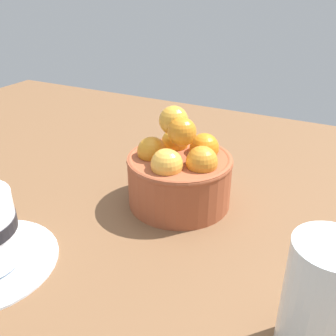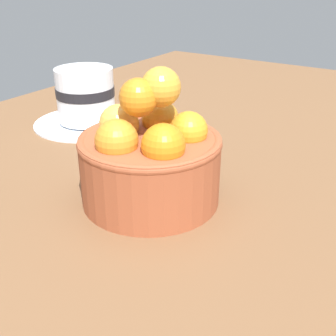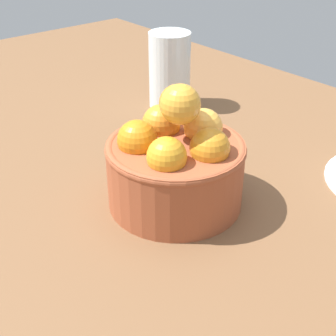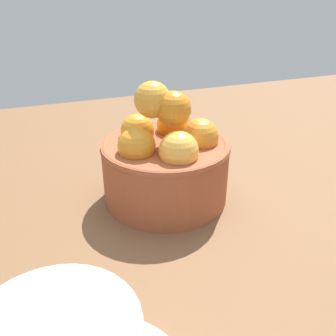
% 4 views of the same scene
% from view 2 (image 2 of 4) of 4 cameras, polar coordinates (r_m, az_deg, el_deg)
% --- Properties ---
extents(ground_plane, '(1.50, 0.89, 0.04)m').
position_cam_2_polar(ground_plane, '(0.48, -2.24, -6.47)').
color(ground_plane, brown).
extents(terracotta_bowl, '(0.15, 0.15, 0.14)m').
position_cam_2_polar(terracotta_bowl, '(0.45, -2.43, 1.51)').
color(terracotta_bowl, '#9E4C2D').
rests_on(terracotta_bowl, ground_plane).
extents(coffee_cup, '(0.17, 0.17, 0.09)m').
position_cam_2_polar(coffee_cup, '(0.69, -10.89, 8.99)').
color(coffee_cup, white).
rests_on(coffee_cup, ground_plane).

